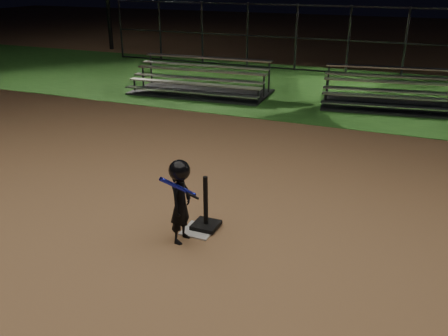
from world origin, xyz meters
TOP-DOWN VIEW (x-y plane):
  - ground at (0.00, 0.00)m, footprint 80.00×80.00m
  - grass_strip at (0.00, 10.00)m, footprint 60.00×8.00m
  - home_plate at (0.00, 0.00)m, footprint 0.45×0.45m
  - batting_tee at (0.07, 0.13)m, footprint 0.38×0.38m
  - child_batter at (-0.11, -0.33)m, footprint 0.44×0.57m
  - bleacher_left at (-3.75, 8.04)m, footprint 4.42×2.33m
  - bleacher_right at (2.21, 8.66)m, footprint 4.49×2.64m
  - backstop_fence at (0.00, 13.00)m, footprint 20.08×0.08m

SIDE VIEW (x-z plane):
  - ground at x=0.00m, z-range 0.00..0.00m
  - grass_strip at x=0.00m, z-range 0.00..0.01m
  - home_plate at x=0.00m, z-range 0.00..0.02m
  - batting_tee at x=0.07m, z-range -0.23..0.59m
  - bleacher_right at x=2.21m, z-range -0.31..0.73m
  - bleacher_left at x=-3.75m, z-range -0.31..0.75m
  - child_batter at x=-0.11m, z-range 0.04..1.29m
  - backstop_fence at x=0.00m, z-range 0.00..2.50m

